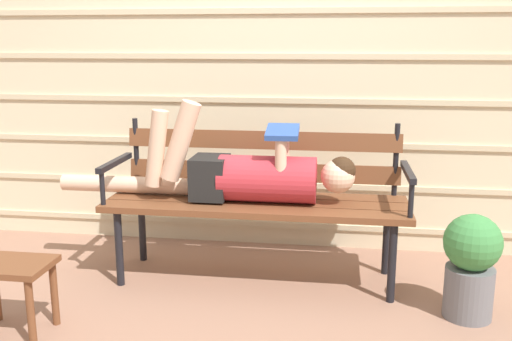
# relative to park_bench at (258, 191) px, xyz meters

# --- Properties ---
(ground_plane) EXTENTS (12.00, 12.00, 0.00)m
(ground_plane) POSITION_rel_park_bench_xyz_m (-0.00, -0.14, -0.52)
(ground_plane) COLOR #936B56
(house_siding) EXTENTS (5.19, 0.08, 2.56)m
(house_siding) POSITION_rel_park_bench_xyz_m (-0.00, 0.57, 0.76)
(house_siding) COLOR beige
(house_siding) RESTS_ON ground
(park_bench) EXTENTS (1.73, 0.52, 0.91)m
(park_bench) POSITION_rel_park_bench_xyz_m (0.00, 0.00, 0.00)
(park_bench) COLOR brown
(park_bench) RESTS_ON ground
(reclining_person) EXTENTS (1.76, 0.26, 0.58)m
(reclining_person) POSITION_rel_park_bench_xyz_m (-0.07, -0.07, 0.12)
(reclining_person) COLOR #B72D38
(footstool) EXTENTS (0.39, 0.27, 0.36)m
(footstool) POSITION_rel_park_bench_xyz_m (-1.06, -0.87, -0.23)
(footstool) COLOR brown
(footstool) RESTS_ON ground
(potted_plant) EXTENTS (0.29, 0.29, 0.54)m
(potted_plant) POSITION_rel_park_bench_xyz_m (1.13, -0.39, -0.22)
(potted_plant) COLOR slate
(potted_plant) RESTS_ON ground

